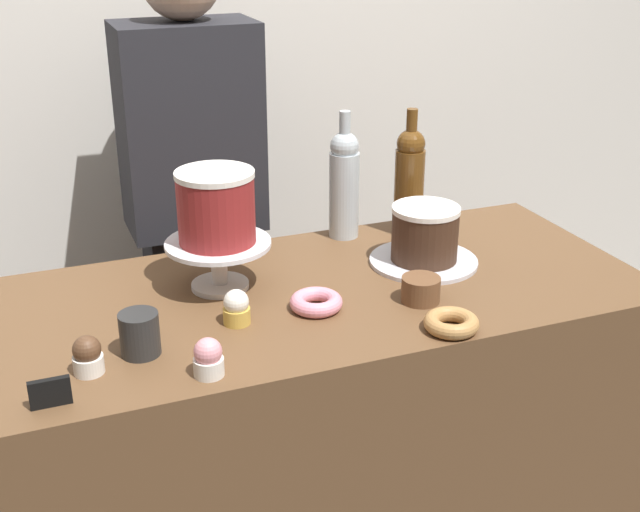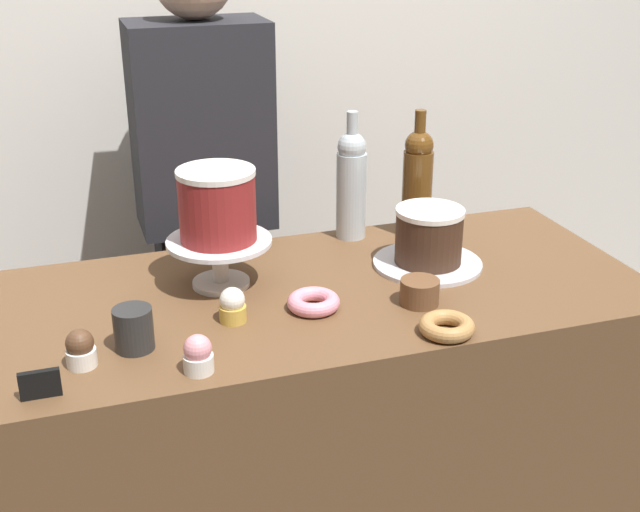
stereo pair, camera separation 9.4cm
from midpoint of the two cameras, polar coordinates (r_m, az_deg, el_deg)
back_wall at (r=2.55m, az=-5.46°, el=14.70°), size 6.00×0.05×2.60m
display_counter at (r=2.06m, az=1.34°, el=-13.44°), size 1.46×0.66×0.88m
cake_stand_pedestal at (r=1.83m, az=-5.49°, el=0.13°), size 0.23×0.23×0.11m
white_layer_cake at (r=1.79m, az=-5.63°, el=3.52°), size 0.17×0.17×0.16m
silver_serving_platter at (r=1.97m, az=8.78°, el=-0.52°), size 0.26×0.26×0.01m
chocolate_round_cake at (r=1.95m, az=8.90°, el=1.39°), size 0.16×0.16×0.13m
wine_bottle_clear at (r=2.08m, az=3.47°, el=5.06°), size 0.08×0.08×0.33m
wine_bottle_amber at (r=2.11m, az=8.02°, el=5.14°), size 0.08×0.08×0.33m
cupcake_chocolate at (r=1.58m, az=-14.58°, el=-6.27°), size 0.06×0.06×0.07m
cupcake_vanilla at (r=1.69m, az=-4.48°, el=-3.46°), size 0.06×0.06×0.07m
cupcake_strawberry at (r=1.52m, az=-6.67°, el=-6.82°), size 0.06×0.06×0.07m
donut_maple at (r=1.67m, az=10.34°, el=-4.82°), size 0.11×0.11×0.03m
donut_pink at (r=1.74m, az=1.09°, el=-3.22°), size 0.11×0.11×0.03m
cookie_stack at (r=1.78m, az=8.40°, el=-2.48°), size 0.08×0.08×0.05m
price_sign_chalkboard at (r=1.50m, az=-17.08°, el=-8.49°), size 0.07×0.01×0.05m
coffee_cup_ceramic at (r=1.61m, az=-11.13°, el=-4.98°), size 0.08×0.08×0.08m
barista_figure at (r=2.33m, az=-6.67°, el=2.03°), size 0.36×0.22×1.60m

